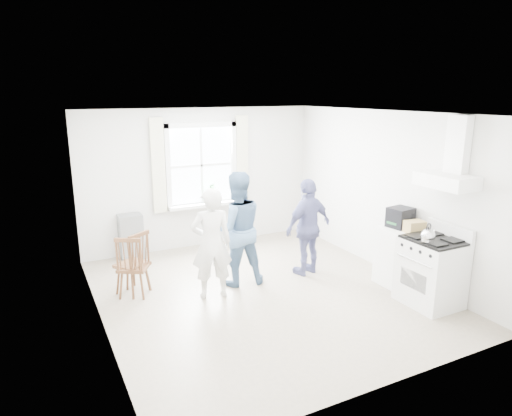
# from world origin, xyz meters

# --- Properties ---
(room_shell) EXTENTS (4.62, 5.12, 2.64)m
(room_shell) POSITION_xyz_m (0.00, 0.00, 1.30)
(room_shell) COLOR gray
(room_shell) RESTS_ON ground
(window_assembly) EXTENTS (1.88, 0.24, 1.70)m
(window_assembly) POSITION_xyz_m (0.00, 2.45, 1.46)
(window_assembly) COLOR white
(window_assembly) RESTS_ON room_shell
(range_hood) EXTENTS (0.45, 0.76, 0.94)m
(range_hood) POSITION_xyz_m (2.07, -1.35, 1.90)
(range_hood) COLOR white
(range_hood) RESTS_ON room_shell
(shelf_unit) EXTENTS (0.40, 0.30, 0.80)m
(shelf_unit) POSITION_xyz_m (-1.40, 2.33, 0.40)
(shelf_unit) COLOR slate
(shelf_unit) RESTS_ON ground
(gas_stove) EXTENTS (0.68, 0.76, 1.12)m
(gas_stove) POSITION_xyz_m (1.91, -1.35, 0.48)
(gas_stove) COLOR silver
(gas_stove) RESTS_ON ground
(kettle) EXTENTS (0.19, 0.19, 0.26)m
(kettle) POSITION_xyz_m (1.71, -1.42, 1.04)
(kettle) COLOR silver
(kettle) RESTS_ON gas_stove
(low_cabinet) EXTENTS (0.50, 0.55, 0.90)m
(low_cabinet) POSITION_xyz_m (1.98, -0.65, 0.45)
(low_cabinet) COLOR white
(low_cabinet) RESTS_ON ground
(stereo_stack) EXTENTS (0.37, 0.34, 0.30)m
(stereo_stack) POSITION_xyz_m (2.02, -0.59, 1.05)
(stereo_stack) COLOR black
(stereo_stack) RESTS_ON low_cabinet
(cardboard_box) EXTENTS (0.30, 0.23, 0.17)m
(cardboard_box) POSITION_xyz_m (2.00, -0.90, 0.99)
(cardboard_box) COLOR #A68A50
(cardboard_box) RESTS_ON low_cabinet
(windsor_chair_a) EXTENTS (0.55, 0.54, 0.95)m
(windsor_chair_a) POSITION_xyz_m (-1.63, 0.80, 0.58)
(windsor_chair_a) COLOR #492B17
(windsor_chair_a) RESTS_ON ground
(windsor_chair_b) EXTENTS (0.53, 0.53, 0.93)m
(windsor_chair_b) POSITION_xyz_m (-1.74, 0.70, 0.57)
(windsor_chair_b) COLOR #492B17
(windsor_chair_b) RESTS_ON ground
(person_left) EXTENTS (0.68, 0.68, 1.60)m
(person_left) POSITION_xyz_m (-0.70, 0.23, 0.80)
(person_left) COLOR silver
(person_left) RESTS_ON ground
(person_mid) EXTENTS (0.96, 0.96, 1.75)m
(person_mid) POSITION_xyz_m (-0.18, 0.51, 0.87)
(person_mid) COLOR slate
(person_mid) RESTS_ON ground
(person_right) EXTENTS (1.09, 1.09, 1.57)m
(person_right) POSITION_xyz_m (1.00, 0.35, 0.78)
(person_right) COLOR navy
(person_right) RESTS_ON ground
(potted_plant) EXTENTS (0.22, 0.22, 0.37)m
(potted_plant) POSITION_xyz_m (0.11, 2.36, 1.03)
(potted_plant) COLOR #35773D
(potted_plant) RESTS_ON window_assembly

